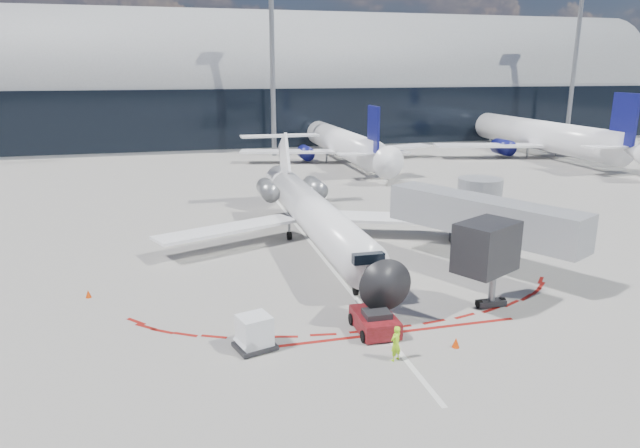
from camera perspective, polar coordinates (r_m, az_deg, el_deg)
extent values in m
plane|color=slate|center=(38.59, 0.44, -3.59)|extent=(260.00, 260.00, 0.00)
cube|color=silver|center=(40.42, -0.28, -2.70)|extent=(0.25, 40.00, 0.01)
cube|color=maroon|center=(28.45, 6.48, -10.84)|extent=(14.00, 0.25, 0.01)
cube|color=#95989B|center=(101.01, -9.19, 10.85)|extent=(150.00, 24.00, 10.00)
cylinder|color=#95989B|center=(100.76, -9.32, 13.69)|extent=(150.00, 24.00, 24.00)
cube|color=black|center=(89.05, -8.44, 10.31)|extent=(150.00, 0.20, 9.00)
cube|color=#92959A|center=(36.93, 15.92, 0.77)|extent=(8.22, 12.61, 2.30)
cube|color=black|center=(30.67, 16.30, -2.19)|extent=(3.86, 3.44, 2.60)
cylinder|color=gray|center=(32.17, 16.86, -5.95)|extent=(0.36, 0.36, 2.40)
cube|color=black|center=(32.52, 16.72, -7.56)|extent=(1.60, 0.60, 0.30)
cylinder|color=#92959A|center=(43.53, 15.55, 1.32)|extent=(3.20, 3.20, 4.80)
cylinder|color=black|center=(44.08, 15.35, -1.39)|extent=(4.00, 4.00, 0.50)
cylinder|color=gray|center=(84.52, -4.77, 15.25)|extent=(0.70, 0.70, 25.00)
cylinder|color=gray|center=(105.26, 24.07, 14.03)|extent=(0.70, 0.70, 25.00)
cylinder|color=white|center=(40.45, -0.35, 0.76)|extent=(2.69, 21.92, 2.69)
cone|color=black|center=(29.16, 5.57, -5.15)|extent=(2.69, 2.79, 2.69)
cone|color=white|center=(52.61, -3.73, 4.14)|extent=(2.69, 3.59, 2.69)
cube|color=black|center=(30.39, 4.58, -3.18)|extent=(1.69, 1.39, 0.55)
cube|color=white|center=(41.14, -9.24, -0.49)|extent=(10.67, 6.33, 0.31)
cube|color=white|center=(43.89, 7.02, 0.60)|extent=(10.67, 6.33, 0.31)
cube|color=white|center=(51.23, -3.57, 6.56)|extent=(0.25, 4.67, 4.76)
cube|color=white|center=(53.04, -4.04, 8.80)|extent=(7.17, 1.59, 0.16)
cylinder|color=slate|center=(48.37, -5.24, 3.42)|extent=(1.49, 3.39, 1.49)
cylinder|color=slate|center=(49.17, -0.52, 3.68)|extent=(1.49, 3.39, 1.49)
cylinder|color=black|center=(32.71, 3.58, -6.66)|extent=(0.22, 0.56, 0.56)
cylinder|color=black|center=(43.02, -3.09, -1.16)|extent=(0.30, 0.64, 0.64)
cylinder|color=black|center=(43.68, 0.76, -0.89)|extent=(0.30, 0.64, 0.64)
cylinder|color=gray|center=(32.61, 3.58, -6.22)|extent=(0.18, 0.18, 1.10)
cube|color=#510D0B|center=(28.46, 5.49, -9.71)|extent=(1.84, 2.90, 0.81)
cube|color=black|center=(28.01, 5.70, -8.93)|extent=(1.27, 1.10, 0.32)
cylinder|color=gray|center=(30.25, 4.25, -8.49)|extent=(0.12, 2.34, 0.09)
cylinder|color=black|center=(27.46, 4.45, -11.15)|extent=(0.26, 0.58, 0.58)
cylinder|color=black|center=(27.99, 7.84, -10.71)|extent=(0.26, 0.58, 0.58)
cylinder|color=black|center=(29.16, 3.23, -9.47)|extent=(0.26, 0.58, 0.58)
cylinder|color=black|center=(29.66, 6.43, -9.10)|extent=(0.26, 0.58, 0.58)
imported|color=#B0FF1A|center=(25.81, 7.58, -11.75)|extent=(0.71, 0.63, 1.64)
cube|color=black|center=(26.99, -6.52, -12.01)|extent=(2.09, 1.91, 0.19)
cube|color=white|center=(26.65, -6.58, -10.51)|extent=(1.71, 1.65, 1.39)
cylinder|color=black|center=(26.32, -7.41, -12.96)|extent=(0.13, 0.19, 0.17)
cylinder|color=black|center=(26.83, -4.62, -12.30)|extent=(0.13, 0.19, 0.17)
cylinder|color=black|center=(27.25, -8.39, -11.96)|extent=(0.13, 0.19, 0.17)
cylinder|color=black|center=(27.74, -5.68, -11.35)|extent=(0.13, 0.19, 0.17)
cone|color=#DB3A04|center=(34.89, -22.16, -6.48)|extent=(0.32, 0.32, 0.45)
cone|color=#DB3A04|center=(27.65, 13.43, -11.46)|extent=(0.35, 0.35, 0.49)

